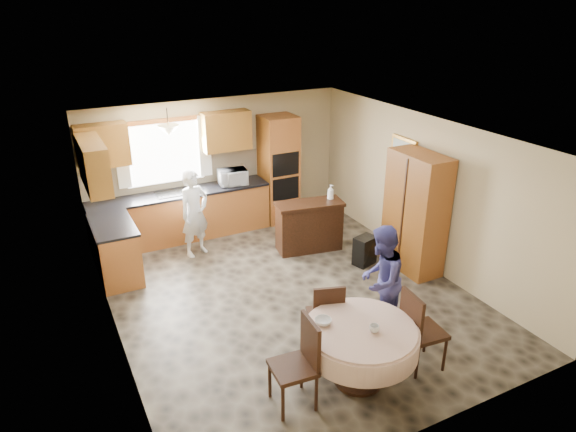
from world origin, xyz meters
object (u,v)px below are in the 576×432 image
(cupboard, at_px, (415,213))
(person_dining, at_px, (381,280))
(chair_right, at_px, (418,327))
(dining_table, at_px, (360,339))
(oven_tower, at_px, (279,169))
(chair_left, at_px, (300,359))
(person_sink, at_px, (195,213))
(sideboard, at_px, (309,228))
(chair_back, at_px, (326,313))

(cupboard, xyz_separation_m, person_dining, (-1.53, -1.17, -0.23))
(chair_right, bearing_deg, dining_table, 88.25)
(oven_tower, relative_size, person_dining, 1.39)
(chair_left, bearing_deg, chair_right, 90.01)
(person_sink, bearing_deg, chair_left, -111.89)
(sideboard, relative_size, person_dining, 0.78)
(cupboard, relative_size, chair_right, 1.88)
(chair_back, height_order, person_sink, person_sink)
(oven_tower, height_order, chair_back, oven_tower)
(chair_left, height_order, chair_right, chair_left)
(dining_table, distance_m, chair_right, 0.77)
(chair_right, bearing_deg, sideboard, -0.84)
(dining_table, relative_size, person_sink, 0.86)
(dining_table, relative_size, person_dining, 0.87)
(cupboard, height_order, chair_back, cupboard)
(oven_tower, height_order, chair_left, oven_tower)
(person_sink, bearing_deg, oven_tower, -0.28)
(dining_table, relative_size, chair_right, 1.26)
(cupboard, height_order, dining_table, cupboard)
(dining_table, height_order, chair_left, chair_left)
(chair_back, xyz_separation_m, person_dining, (0.86, 0.05, 0.22))
(dining_table, xyz_separation_m, chair_left, (-0.78, 0.02, -0.00))
(person_dining, bearing_deg, sideboard, -134.60)
(dining_table, relative_size, chair_back, 1.36)
(chair_right, distance_m, person_sink, 4.37)
(chair_back, bearing_deg, person_dining, -159.00)
(dining_table, height_order, chair_right, chair_right)
(sideboard, bearing_deg, chair_right, -86.89)
(chair_right, distance_m, person_dining, 0.87)
(sideboard, bearing_deg, cupboard, -38.87)
(sideboard, height_order, person_sink, person_sink)
(cupboard, height_order, chair_right, cupboard)
(chair_left, xyz_separation_m, chair_right, (1.54, -0.12, -0.00))
(dining_table, distance_m, person_dining, 1.13)
(chair_back, xyz_separation_m, chair_right, (0.79, -0.80, 0.04))
(sideboard, xyz_separation_m, chair_back, (-1.19, -2.58, 0.11))
(sideboard, xyz_separation_m, person_sink, (-1.84, 0.74, 0.35))
(dining_table, xyz_separation_m, person_sink, (-0.68, 4.02, 0.18))
(oven_tower, distance_m, person_sink, 2.12)
(sideboard, relative_size, person_sink, 0.77)
(cupboard, bearing_deg, chair_back, -152.91)
(sideboard, height_order, person_dining, person_dining)
(chair_left, bearing_deg, cupboard, 125.66)
(chair_right, bearing_deg, person_dining, 1.75)
(oven_tower, xyz_separation_m, chair_left, (-2.06, -4.73, -0.48))
(cupboard, xyz_separation_m, person_sink, (-3.04, 2.10, -0.22))
(cupboard, distance_m, person_dining, 1.94)
(sideboard, distance_m, cupboard, 1.90)
(person_dining, bearing_deg, cupboard, -179.64)
(sideboard, relative_size, chair_right, 1.12)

